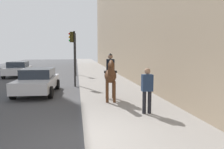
# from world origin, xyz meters

# --- Properties ---
(sidewalk_slab) EXTENTS (120.00, 4.00, 0.12)m
(sidewalk_slab) POSITION_xyz_m (0.00, -2.00, 0.06)
(sidewalk_slab) COLOR gray
(sidewalk_slab) RESTS_ON ground
(mounted_horse_near) EXTENTS (2.15, 0.73, 2.24)m
(mounted_horse_near) POSITION_xyz_m (4.39, -1.39, 1.34)
(mounted_horse_near) COLOR #4C2B16
(mounted_horse_near) RESTS_ON sidewalk_slab
(pedestrian_greeting) EXTENTS (0.27, 0.41, 1.70)m
(pedestrian_greeting) POSITION_xyz_m (2.06, -2.40, 1.10)
(pedestrian_greeting) COLOR black
(pedestrian_greeting) RESTS_ON sidewalk_slab
(car_near_lane) EXTENTS (4.47, 2.24, 1.44)m
(car_near_lane) POSITION_xyz_m (7.38, 2.38, 0.75)
(car_near_lane) COLOR silver
(car_near_lane) RESTS_ON ground
(car_mid_lane) EXTENTS (4.19, 2.11, 1.44)m
(car_mid_lane) POSITION_xyz_m (16.34, 5.68, 0.75)
(car_mid_lane) COLOR silver
(car_mid_lane) RESTS_ON ground
(traffic_light_near_curb) EXTENTS (0.20, 0.44, 3.78)m
(traffic_light_near_curb) POSITION_xyz_m (9.60, 0.37, 2.54)
(traffic_light_near_curb) COLOR black
(traffic_light_near_curb) RESTS_ON ground
(traffic_light_far_curb) EXTENTS (0.20, 0.44, 4.17)m
(traffic_light_far_curb) POSITION_xyz_m (16.40, 0.33, 2.78)
(traffic_light_far_curb) COLOR black
(traffic_light_far_curb) RESTS_ON ground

